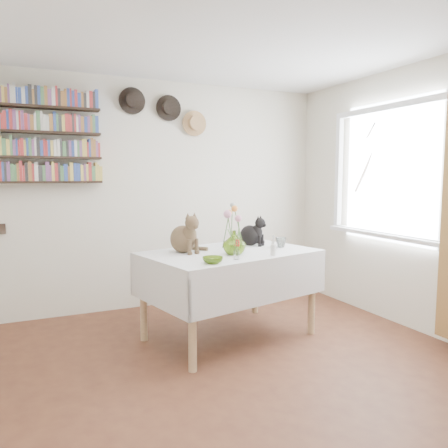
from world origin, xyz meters
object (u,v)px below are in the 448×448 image
tabby_cat (183,232)px  black_cat (250,230)px  bookshelf_unit (47,137)px  dining_table (229,273)px  flower_vase (234,243)px

tabby_cat → black_cat: (0.72, 0.11, -0.03)m
tabby_cat → bookshelf_unit: bookshelf_unit is taller
dining_table → black_cat: (0.33, 0.24, 0.34)m
tabby_cat → dining_table: bearing=-36.3°
bookshelf_unit → black_cat: bearing=-28.0°
tabby_cat → bookshelf_unit: 1.70m
black_cat → flower_vase: black_cat is taller
flower_vase → bookshelf_unit: (-1.38, 1.33, 0.95)m
tabby_cat → black_cat: bearing=-9.2°
flower_vase → dining_table: bearing=78.5°
flower_vase → bookshelf_unit: size_ratio=0.21×
flower_vase → bookshelf_unit: 2.14m
flower_vase → tabby_cat: bearing=140.3°
dining_table → black_cat: 0.53m
tabby_cat → black_cat: 0.73m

